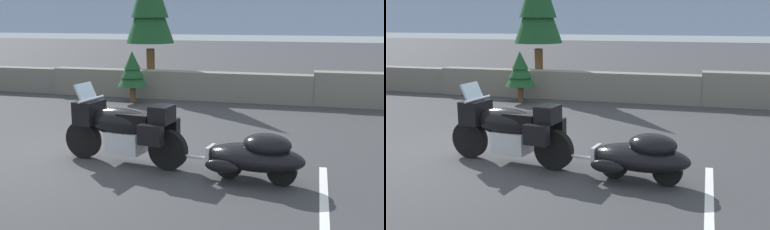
{
  "view_description": "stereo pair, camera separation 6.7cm",
  "coord_description": "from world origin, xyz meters",
  "views": [
    {
      "loc": [
        4.04,
        -7.29,
        2.44
      ],
      "look_at": [
        2.11,
        -0.09,
        0.85
      ],
      "focal_mm": 43.32,
      "sensor_mm": 36.0,
      "label": 1
    },
    {
      "loc": [
        4.1,
        -7.28,
        2.44
      ],
      "look_at": [
        2.11,
        -0.09,
        0.85
      ],
      "focal_mm": 43.32,
      "sensor_mm": 36.0,
      "label": 2
    }
  ],
  "objects": [
    {
      "name": "touring_motorcycle",
      "position": [
        0.97,
        -0.32,
        0.62
      ],
      "size": [
        2.31,
        0.94,
        1.33
      ],
      "color": "black",
      "rests_on": "ground"
    },
    {
      "name": "parking_stripe_marker",
      "position": [
        4.24,
        -1.5,
        0.0
      ],
      "size": [
        0.12,
        3.6,
        0.01
      ],
      "primitive_type": "cube",
      "color": "silver",
      "rests_on": "ground"
    },
    {
      "name": "stone_guard_wall",
      "position": [
        1.1,
        6.02,
        0.43
      ],
      "size": [
        24.0,
        0.61,
        0.95
      ],
      "color": "slate",
      "rests_on": "ground"
    },
    {
      "name": "ground_plane",
      "position": [
        0.0,
        0.0,
        0.0
      ],
      "size": [
        80.0,
        80.0,
        0.0
      ],
      "primitive_type": "plane",
      "color": "#38383A"
    },
    {
      "name": "pine_sapling_near",
      "position": [
        -1.04,
        5.04,
        0.92
      ],
      "size": [
        0.87,
        0.87,
        1.48
      ],
      "color": "brown",
      "rests_on": "ground"
    },
    {
      "name": "car_shaped_trailer",
      "position": [
        3.24,
        -0.65,
        0.41
      ],
      "size": [
        2.23,
        0.93,
        0.76
      ],
      "color": "black",
      "rests_on": "ground"
    }
  ]
}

